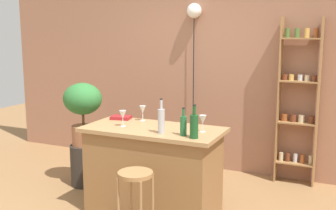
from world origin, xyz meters
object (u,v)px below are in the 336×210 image
plant_stool (85,165)px  pendant_globe_light (194,14)px  bottle_spirits_clear (161,120)px  bar_stool (136,191)px  spice_shelf (298,101)px  cookbook (121,118)px  wine_glass_right (203,120)px  wine_glass_left (123,115)px  wine_glass_center (143,110)px  potted_plant (83,106)px  bottle_vinegar (194,126)px  bottle_soda_blue (183,125)px

plant_stool → pendant_globe_light: 2.37m
bottle_spirits_clear → bar_stool: bearing=-93.0°
spice_shelf → cookbook: (-1.71, -1.27, -0.11)m
spice_shelf → wine_glass_right: 1.60m
cookbook → pendant_globe_light: bearing=63.8°
spice_shelf → wine_glass_right: (-0.69, -1.45, -0.01)m
pendant_globe_light → plant_stool: bearing=-128.5°
wine_glass_left → wine_glass_center: same height
bottle_spirits_clear → wine_glass_right: size_ratio=2.05×
potted_plant → bottle_spirits_clear: bearing=-22.3°
wine_glass_left → wine_glass_right: same height
bottle_vinegar → wine_glass_right: (-0.01, 0.26, -0.00)m
cookbook → pendant_globe_light: pendant_globe_light is taller
bottle_vinegar → bottle_spirits_clear: (-0.35, 0.04, 0.01)m
plant_stool → bottle_vinegar: bearing=-19.1°
plant_stool → cookbook: cookbook is taller
spice_shelf → bottle_soda_blue: bearing=-116.1°
spice_shelf → plant_stool: (-2.31, -1.14, -0.77)m
spice_shelf → wine_glass_center: (-1.45, -1.24, -0.01)m
bar_stool → spice_shelf: size_ratio=0.33×
potted_plant → spice_shelf: bearing=26.2°
plant_stool → bottle_vinegar: size_ratio=1.60×
cookbook → plant_stool: bearing=156.3°
potted_plant → bottle_soda_blue: potted_plant is taller
bar_stool → wine_glass_right: size_ratio=4.02×
potted_plant → wine_glass_right: size_ratio=4.60×
wine_glass_right → pendant_globe_light: (-0.68, 1.50, 1.06)m
bar_stool → pendant_globe_light: (-0.31, 2.18, 1.59)m
wine_glass_right → potted_plant: bearing=169.2°
spice_shelf → cookbook: size_ratio=9.62×
bar_stool → wine_glass_center: wine_glass_center is taller
bottle_vinegar → wine_glass_right: bearing=92.3°
spice_shelf → bottle_vinegar: size_ratio=6.49×
bottle_soda_blue → wine_glass_left: size_ratio=1.61×
wine_glass_center → wine_glass_left: bearing=-99.8°
potted_plant → bottle_soda_blue: 1.59m
cookbook → pendant_globe_light: 1.79m
spice_shelf → bottle_spirits_clear: 1.96m
plant_stool → pendant_globe_light: pendant_globe_light is taller
bottle_soda_blue → wine_glass_right: size_ratio=1.61×
bottle_spirits_clear → wine_glass_left: bottle_spirits_clear is taller
pendant_globe_light → bottle_soda_blue: bearing=-71.7°
potted_plant → wine_glass_center: potted_plant is taller
wine_glass_left → cookbook: 0.37m
bottle_spirits_clear → wine_glass_right: (0.34, 0.22, -0.01)m
bottle_vinegar → bar_stool: bearing=-130.8°
bottle_soda_blue → bottle_spirits_clear: (-0.22, -0.01, 0.03)m
wine_glass_left → bottle_vinegar: bearing=-9.6°
wine_glass_right → cookbook: bearing=170.0°
bottle_vinegar → wine_glass_right: 0.26m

